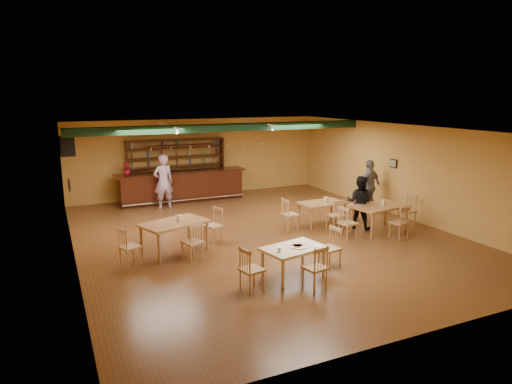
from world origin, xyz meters
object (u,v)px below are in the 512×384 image
bar_counter (182,186)px  dining_table_b (322,213)px  dining_table_c (175,237)px  patron_right_a (360,202)px  dining_table_d (379,219)px  patron_bar (163,182)px  near_table (293,263)px

bar_counter → dining_table_b: bar_counter is taller
dining_table_c → bar_counter: bearing=52.8°
patron_right_a → dining_table_c: bearing=48.8°
bar_counter → patron_right_a: size_ratio=3.05×
dining_table_d → patron_bar: (-5.02, 5.37, 0.56)m
bar_counter → dining_table_b: 5.72m
dining_table_c → near_table: bearing=-74.3°
bar_counter → dining_table_c: 5.74m
dining_table_b → patron_right_a: (0.80, -0.80, 0.45)m
dining_table_d → patron_bar: bearing=124.7°
dining_table_d → bar_counter: bearing=115.5°
dining_table_b → bar_counter: bearing=119.2°
patron_bar → patron_right_a: bearing=128.0°
dining_table_b → dining_table_d: size_ratio=0.88×
dining_table_b → patron_right_a: 1.22m
dining_table_b → patron_right_a: size_ratio=0.88×
patron_right_a → near_table: bearing=85.1°
dining_table_c → patron_bar: 4.76m
patron_right_a → dining_table_d: bearing=167.3°
patron_bar → patron_right_a: patron_bar is taller
dining_table_c → dining_table_d: (5.86, -0.72, -0.00)m
near_table → patron_right_a: patron_right_a is taller
bar_counter → dining_table_b: (3.06, -4.83, -0.22)m
dining_table_c → patron_right_a: size_ratio=1.01×
bar_counter → dining_table_b: size_ratio=3.48×
dining_table_c → near_table: (1.92, -2.68, -0.05)m
near_table → bar_counter: bearing=79.9°
dining_table_d → patron_right_a: (-0.29, 0.56, 0.40)m
dining_table_b → dining_table_c: bearing=-175.4°
dining_table_b → near_table: bearing=-133.7°
dining_table_b → near_table: size_ratio=1.06×
near_table → patron_right_a: size_ratio=0.83×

